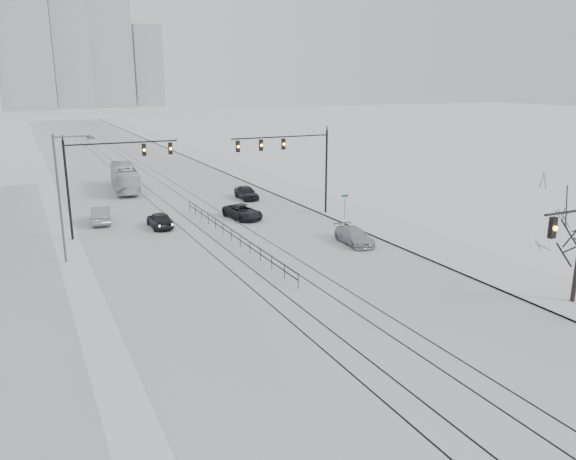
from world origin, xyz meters
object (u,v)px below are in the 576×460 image
Objects in this scene: sedan_sb_inner at (160,220)px; sedan_nb_right at (354,236)px; sedan_nb_far at (246,193)px; sedan_sb_outer at (101,215)px; sedan_nb_front at (243,212)px; box_truck at (125,178)px.

sedan_sb_inner is 17.21m from sedan_nb_right.
sedan_sb_inner is 0.98× the size of sedan_nb_far.
sedan_sb_inner is 5.89m from sedan_sb_outer.
sedan_nb_right is (17.03, -15.61, -0.12)m from sedan_sb_outer.
sedan_nb_far is (-1.23, 19.95, 0.08)m from sedan_nb_right.
sedan_sb_outer reaches higher than sedan_sb_inner.
sedan_sb_outer reaches higher than sedan_nb_right.
sedan_nb_front is 9.03m from sedan_nb_far.
sedan_sb_outer is 12.79m from sedan_nb_front.
sedan_nb_front is 1.05× the size of sedan_nb_right.
sedan_nb_far is at bearing -157.42° from sedan_sb_outer.
sedan_sb_inner is at bearing -143.28° from sedan_nb_far.
sedan_sb_inner is 0.39× the size of box_truck.
box_truck reaches higher than sedan_sb_outer.
box_truck is (-11.03, 10.71, 0.79)m from sedan_nb_far.
box_truck is (-12.26, 30.66, 0.86)m from sedan_nb_right.
sedan_nb_far is (3.63, 8.27, 0.07)m from sedan_nb_front.
sedan_nb_front is (7.75, -0.04, -0.06)m from sedan_sb_inner.
sedan_nb_far reaches higher than sedan_nb_front.
sedan_nb_right is at bearing -77.44° from sedan_nb_front.
sedan_sb_inner is 14.05m from sedan_nb_far.
sedan_nb_far is at bearing -144.87° from sedan_sb_inner.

